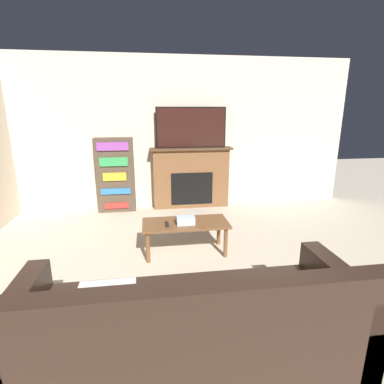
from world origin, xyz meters
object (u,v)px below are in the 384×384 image
bookshelf (115,175)px  tv (191,128)px  coffee_table (185,226)px  fireplace (191,177)px  couch (190,327)px

bookshelf → tv: bearing=0.1°
coffee_table → fireplace: bearing=79.7°
fireplace → couch: size_ratio=0.61×
fireplace → coffee_table: (-0.34, -1.89, -0.20)m
tv → couch: bearing=-98.3°
coffee_table → couch: bearing=-96.0°
fireplace → coffee_table: fireplace is taller
couch → bookshelf: 3.70m
tv → couch: size_ratio=0.51×
couch → fireplace: bearing=81.7°
fireplace → tv: (0.00, -0.02, 0.91)m
tv → bookshelf: tv is taller
couch → bookshelf: bookshelf is taller
coffee_table → tv: bearing=79.6°
tv → coffee_table: bearing=-100.4°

